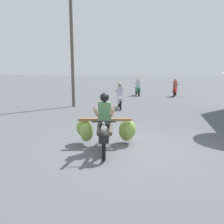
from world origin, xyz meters
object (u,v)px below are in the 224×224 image
Objects in this scene: motorbike_distant_ahead_right at (175,89)px; utility_pole at (72,47)px; motorbike_distant_ahead_left at (138,89)px; motorbike_distant_far_ahead at (120,98)px; motorbike_main_loaded at (106,129)px.

utility_pole is at bearing -134.64° from motorbike_distant_ahead_right.
motorbike_distant_far_ahead is (-0.41, -6.40, 0.00)m from motorbike_distant_ahead_left.
utility_pole reaches higher than motorbike_distant_far_ahead.
motorbike_distant_far_ahead is (-3.33, -6.36, 0.00)m from motorbike_distant_ahead_right.
motorbike_main_loaded is 1.22× the size of motorbike_distant_ahead_left.
motorbike_distant_ahead_left is at bearing 62.98° from utility_pole.
utility_pole is (-6.08, -6.15, 2.80)m from motorbike_distant_ahead_right.
motorbike_distant_ahead_right is (2.65, 12.74, 0.04)m from motorbike_main_loaded.
motorbike_distant_far_ahead is 3.93m from utility_pole.
motorbike_distant_ahead_left is 0.23× the size of utility_pole.
motorbike_distant_ahead_left is 7.50m from utility_pole.
motorbike_distant_far_ahead is at bearing -4.28° from utility_pole.
motorbike_distant_ahead_left is 0.99× the size of motorbike_distant_far_ahead.
utility_pole is at bearing 117.45° from motorbike_main_loaded.
motorbike_distant_ahead_right is 9.09m from utility_pole.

